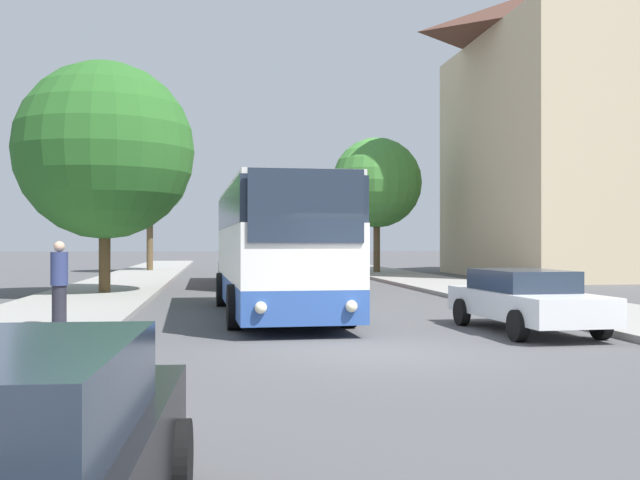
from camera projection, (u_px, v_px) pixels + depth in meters
name	position (u px, v px, depth m)	size (l,w,h in m)	color
ground_plane	(384.00, 352.00, 13.00)	(300.00, 300.00, 0.00)	#4C4C4F
building_right_background	(630.00, 118.00, 42.05)	(17.45, 15.20, 17.85)	#C6B28E
bus_front	(276.00, 247.00, 19.60)	(3.10, 10.51, 3.37)	#2D519E
bus_middle	(252.00, 244.00, 33.81)	(2.95, 10.46, 3.41)	gray
parked_car_right_near	(525.00, 299.00, 16.02)	(2.13, 4.73, 1.32)	silver
parked_car_right_far	(340.00, 264.00, 41.16)	(2.14, 4.19, 1.39)	#B7B7BC
pedestrian_waiting_far	(59.00, 283.00, 15.85)	(0.36, 0.36, 1.79)	#23232D
tree_left_near	(150.00, 178.00, 47.33)	(4.72, 4.72, 8.20)	brown
tree_left_far	(105.00, 151.00, 26.37)	(6.26, 6.26, 8.14)	#513D23
tree_right_near	(377.00, 183.00, 44.66)	(5.37, 5.37, 8.02)	brown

